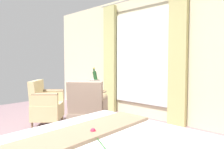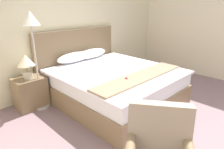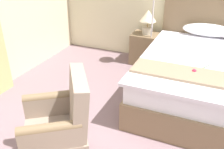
# 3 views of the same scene
# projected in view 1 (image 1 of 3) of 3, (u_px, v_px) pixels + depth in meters

# --- Properties ---
(wall_window_side) EXTENTS (0.27, 6.16, 2.80)m
(wall_window_side) POSITION_uv_depth(u_px,v_px,m) (143.00, 56.00, 4.60)
(wall_window_side) COLOR beige
(wall_window_side) RESTS_ON ground
(side_table_round) EXTENTS (0.60, 0.60, 0.66)m
(side_table_round) POSITION_uv_depth(u_px,v_px,m) (92.00, 103.00, 4.15)
(side_table_round) COLOR #7B6346
(side_table_round) RESTS_ON ground
(champagne_bucket) EXTENTS (0.21, 0.21, 0.49)m
(champagne_bucket) POSITION_uv_depth(u_px,v_px,m) (95.00, 84.00, 4.08)
(champagne_bucket) COLOR #BAB2AC
(champagne_bucket) RESTS_ON side_table_round
(wine_glass_near_bucket) EXTENTS (0.07, 0.07, 0.14)m
(wine_glass_near_bucket) POSITION_uv_depth(u_px,v_px,m) (96.00, 85.00, 4.30)
(wine_glass_near_bucket) COLOR white
(wine_glass_near_bucket) RESTS_ON side_table_round
(wine_glass_near_edge) EXTENTS (0.07, 0.07, 0.12)m
(wine_glass_near_edge) POSITION_uv_depth(u_px,v_px,m) (84.00, 87.00, 4.14)
(wine_glass_near_edge) COLOR white
(wine_glass_near_edge) RESTS_ON side_table_round
(snack_plate) EXTENTS (0.19, 0.19, 0.04)m
(snack_plate) POSITION_uv_depth(u_px,v_px,m) (85.00, 90.00, 4.20)
(snack_plate) COLOR white
(snack_plate) RESTS_ON side_table_round
(armchair_by_window) EXTENTS (0.80, 0.80, 0.96)m
(armchair_by_window) POSITION_uv_depth(u_px,v_px,m) (88.00, 113.00, 3.30)
(armchair_by_window) COLOR #7B6346
(armchair_by_window) RESTS_ON ground
(armchair_facing_bed) EXTENTS (0.78, 0.78, 0.90)m
(armchair_facing_bed) POSITION_uv_depth(u_px,v_px,m) (46.00, 105.00, 3.94)
(armchair_facing_bed) COLOR #7B6346
(armchair_facing_bed) RESTS_ON ground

